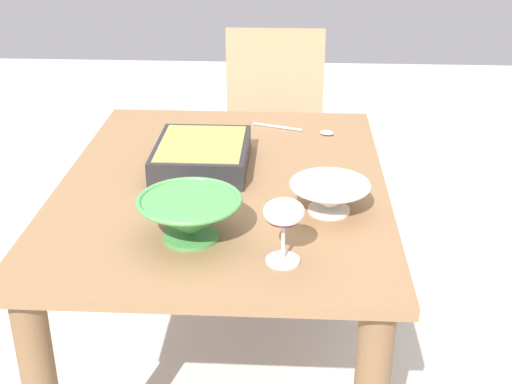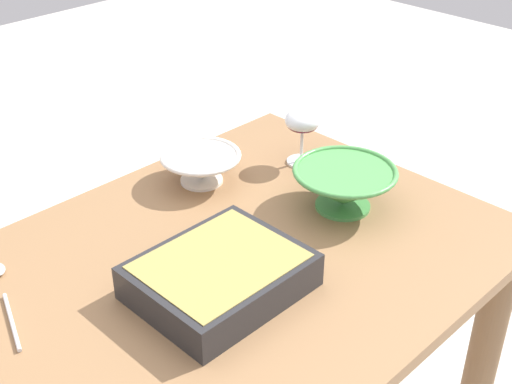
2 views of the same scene
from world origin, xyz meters
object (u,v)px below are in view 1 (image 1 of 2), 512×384
dining_table (224,226)px  chair (274,136)px  small_bowl (329,195)px  casserole_dish (202,154)px  mixing_bowl (190,216)px  serving_spoon (308,130)px  wine_glass (284,216)px

dining_table → chair: bearing=-6.7°
small_bowl → casserole_dish: bearing=53.6°
dining_table → small_bowl: size_ratio=5.85×
mixing_bowl → serving_spoon: mixing_bowl is taller
wine_glass → small_bowl: 0.28m
wine_glass → casserole_dish: 0.56m
chair → serving_spoon: (-0.56, -0.13, 0.23)m
dining_table → small_bowl: small_bowl is taller
casserole_dish → mixing_bowl: (-0.41, -0.02, 0.02)m
chair → casserole_dish: 0.92m
small_bowl → serving_spoon: 0.56m
dining_table → serving_spoon: 0.48m
mixing_bowl → dining_table: bearing=-7.5°
dining_table → chair: (0.94, -0.11, -0.08)m
wine_glass → casserole_dish: size_ratio=0.47×
chair → serving_spoon: 0.62m
chair → wine_glass: 1.40m
casserole_dish → serving_spoon: size_ratio=1.19×
mixing_bowl → small_bowl: 0.36m
dining_table → serving_spoon: (0.39, -0.24, 0.15)m
casserole_dish → serving_spoon: bearing=-45.4°
wine_glass → small_bowl: size_ratio=0.75×
serving_spoon → dining_table: bearing=148.5°
serving_spoon → mixing_bowl: bearing=158.5°
dining_table → mixing_bowl: 0.38m
casserole_dish → serving_spoon: casserole_dish is taller
mixing_bowl → wine_glass: bearing=-113.7°
wine_glass → mixing_bowl: wine_glass is taller
dining_table → mixing_bowl: bearing=172.5°
small_bowl → wine_glass: bearing=156.2°
dining_table → wine_glass: wine_glass is taller
chair → mixing_bowl: 1.31m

